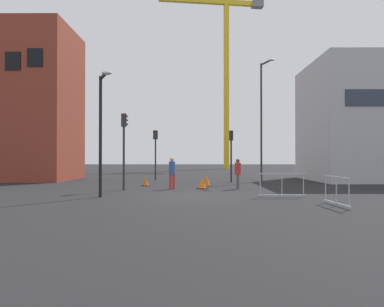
# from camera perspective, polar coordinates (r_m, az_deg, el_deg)

# --- Properties ---
(ground) EXTENTS (160.00, 160.00, 0.00)m
(ground) POSITION_cam_1_polar(r_m,az_deg,el_deg) (16.73, -0.17, -6.71)
(ground) COLOR black
(brick_building) EXTENTS (7.80, 6.58, 11.98)m
(brick_building) POSITION_cam_1_polar(r_m,az_deg,el_deg) (31.83, -25.06, 7.03)
(brick_building) COLOR brown
(brick_building) RESTS_ON ground
(construction_crane) EXTENTS (16.82, 3.24, 27.18)m
(construction_crane) POSITION_cam_1_polar(r_m,az_deg,el_deg) (59.68, 5.16, 14.63)
(construction_crane) COLOR yellow
(construction_crane) RESTS_ON ground
(streetlamp_tall) EXTENTS (0.77, 1.60, 8.73)m
(streetlamp_tall) POSITION_cam_1_polar(r_m,az_deg,el_deg) (27.05, 11.08, 6.29)
(streetlamp_tall) COLOR #2D2D30
(streetlamp_tall) RESTS_ON ground
(streetlamp_short) EXTENTS (0.85, 1.32, 5.41)m
(streetlamp_short) POSITION_cam_1_polar(r_m,az_deg,el_deg) (16.46, -14.12, 4.61)
(streetlamp_short) COLOR black
(streetlamp_short) RESTS_ON ground
(traffic_light_corner) EXTENTS (0.38, 0.28, 4.14)m
(traffic_light_corner) POSITION_cam_1_polar(r_m,az_deg,el_deg) (19.84, -10.71, 2.27)
(traffic_light_corner) COLOR #2D2D30
(traffic_light_corner) RESTS_ON ground
(traffic_light_crosswalk) EXTENTS (0.38, 0.36, 3.91)m
(traffic_light_crosswalk) POSITION_cam_1_polar(r_m,az_deg,el_deg) (28.46, -5.81, 1.08)
(traffic_light_crosswalk) COLOR #2D2D30
(traffic_light_crosswalk) RESTS_ON ground
(traffic_light_island) EXTENTS (0.27, 0.38, 3.70)m
(traffic_light_island) POSITION_cam_1_polar(r_m,az_deg,el_deg) (25.94, 6.21, 0.97)
(traffic_light_island) COLOR #232326
(traffic_light_island) RESTS_ON ground
(pedestrian_walking) EXTENTS (0.34, 0.34, 1.78)m
(pedestrian_walking) POSITION_cam_1_polar(r_m,az_deg,el_deg) (20.24, -3.18, -2.72)
(pedestrian_walking) COLOR red
(pedestrian_walking) RESTS_ON ground
(pedestrian_waiting) EXTENTS (0.34, 0.34, 1.70)m
(pedestrian_waiting) POSITION_cam_1_polar(r_m,az_deg,el_deg) (20.44, 7.25, -2.83)
(pedestrian_waiting) COLOR #4C4C51
(pedestrian_waiting) RESTS_ON ground
(safety_barrier_mid_span) EXTENTS (0.18, 2.08, 1.08)m
(safety_barrier_mid_span) POSITION_cam_1_polar(r_m,az_deg,el_deg) (14.15, 21.87, -5.47)
(safety_barrier_mid_span) COLOR #B2B5BA
(safety_barrier_mid_span) RESTS_ON ground
(safety_barrier_front) EXTENTS (2.12, 0.07, 1.08)m
(safety_barrier_front) POSITION_cam_1_polar(r_m,az_deg,el_deg) (16.47, 14.02, -4.82)
(safety_barrier_front) COLOR #B2B5BA
(safety_barrier_front) RESTS_ON ground
(traffic_cone_on_verge) EXTENTS (0.65, 0.65, 0.66)m
(traffic_cone_on_verge) POSITION_cam_1_polar(r_m,az_deg,el_deg) (20.63, 1.61, -4.71)
(traffic_cone_on_verge) COLOR black
(traffic_cone_on_verge) RESTS_ON ground
(traffic_cone_by_barrier) EXTENTS (0.54, 0.54, 0.55)m
(traffic_cone_by_barrier) POSITION_cam_1_polar(r_m,az_deg,el_deg) (22.78, -7.37, -4.46)
(traffic_cone_by_barrier) COLOR black
(traffic_cone_by_barrier) RESTS_ON ground
(traffic_cone_orange) EXTENTS (0.65, 0.65, 0.65)m
(traffic_cone_orange) POSITION_cam_1_polar(r_m,az_deg,el_deg) (22.51, 2.34, -4.38)
(traffic_cone_orange) COLOR black
(traffic_cone_orange) RESTS_ON ground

